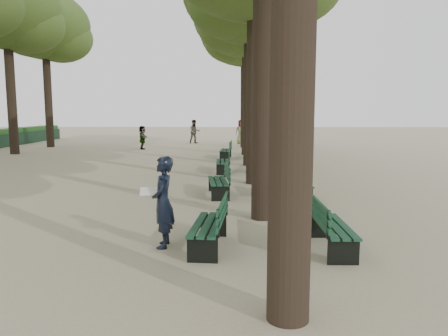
{
  "coord_description": "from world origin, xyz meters",
  "views": [
    {
      "loc": [
        0.85,
        -7.06,
        2.53
      ],
      "look_at": [
        0.6,
        3.0,
        1.2
      ],
      "focal_mm": 35.0,
      "sensor_mm": 36.0,
      "label": 1
    }
  ],
  "objects": [
    {
      "name": "bench_right_1",
      "position": [
        2.63,
        5.48,
        0.27
      ],
      "size": [
        0.8,
        1.86,
        0.92
      ],
      "color": "black",
      "rests_on": "ground"
    },
    {
      "name": "bench_left_1",
      "position": [
        0.37,
        5.75,
        0.27
      ],
      "size": [
        0.76,
        1.85,
        0.92
      ],
      "color": "black",
      "rests_on": "ground"
    },
    {
      "name": "pedestrian_a",
      "position": [
        -2.25,
        26.58,
        0.9
      ],
      "size": [
        0.95,
        0.64,
        1.81
      ],
      "primitive_type": "imported",
      "rotation": [
        0.0,
        0.0,
        0.34
      ],
      "color": "#262628",
      "rests_on": "ground"
    },
    {
      "name": "pedestrian_c",
      "position": [
        4.49,
        23.04,
        0.77
      ],
      "size": [
        0.66,
        0.95,
        1.54
      ],
      "primitive_type": "imported",
      "rotation": [
        0.0,
        0.0,
        2.01
      ],
      "color": "#262628",
      "rests_on": "ground"
    },
    {
      "name": "ground",
      "position": [
        0.0,
        0.0,
        0.0
      ],
      "size": [
        120.0,
        120.0,
        0.0
      ],
      "primitive_type": "plane",
      "color": "tan",
      "rests_on": "ground"
    },
    {
      "name": "bench_left_2",
      "position": [
        0.37,
        10.7,
        0.27
      ],
      "size": [
        0.61,
        1.81,
        0.92
      ],
      "color": "black",
      "rests_on": "ground"
    },
    {
      "name": "man_with_map",
      "position": [
        -0.47,
        0.81,
        0.85
      ],
      "size": [
        0.62,
        0.7,
        1.7
      ],
      "color": "black",
      "rests_on": "ground"
    },
    {
      "name": "bench_right_3",
      "position": [
        2.63,
        15.19,
        0.27
      ],
      "size": [
        0.65,
        1.82,
        0.92
      ],
      "color": "black",
      "rests_on": "ground"
    },
    {
      "name": "pedestrian_e",
      "position": [
        -5.19,
        21.33,
        0.77
      ],
      "size": [
        0.76,
        1.44,
        1.53
      ],
      "primitive_type": "imported",
      "rotation": [
        0.0,
        0.0,
        1.91
      ],
      "color": "#262628",
      "rests_on": "ground"
    },
    {
      "name": "tree_far_5",
      "position": [
        -12.0,
        23.0,
        8.14
      ],
      "size": [
        6.0,
        6.0,
        10.45
      ],
      "color": "#33261C",
      "rests_on": "ground"
    },
    {
      "name": "tree_central_5",
      "position": [
        1.5,
        23.0,
        7.65
      ],
      "size": [
        6.0,
        6.0,
        9.95
      ],
      "color": "#33261C",
      "rests_on": "ground"
    },
    {
      "name": "bench_left_3",
      "position": [
        0.37,
        15.85,
        0.27
      ],
      "size": [
        0.65,
        1.82,
        0.92
      ],
      "color": "black",
      "rests_on": "ground"
    },
    {
      "name": "bench_left_0",
      "position": [
        0.37,
        0.74,
        0.27
      ],
      "size": [
        0.7,
        1.84,
        0.92
      ],
      "color": "black",
      "rests_on": "ground"
    },
    {
      "name": "tree_central_4",
      "position": [
        1.5,
        18.0,
        7.65
      ],
      "size": [
        6.0,
        6.0,
        9.95
      ],
      "color": "#33261C",
      "rests_on": "ground"
    },
    {
      "name": "tree_far_4",
      "position": [
        -12.0,
        18.0,
        8.14
      ],
      "size": [
        6.0,
        6.0,
        10.45
      ],
      "color": "#33261C",
      "rests_on": "ground"
    },
    {
      "name": "bench_right_0",
      "position": [
        2.63,
        0.69,
        0.27
      ],
      "size": [
        0.6,
        1.81,
        0.92
      ],
      "color": "black",
      "rests_on": "ground"
    },
    {
      "name": "bench_right_2",
      "position": [
        2.63,
        10.46,
        0.27
      ],
      "size": [
        0.8,
        1.86,
        0.92
      ],
      "color": "black",
      "rests_on": "ground"
    },
    {
      "name": "pedestrian_d",
      "position": [
        1.32,
        26.14,
        0.92
      ],
      "size": [
        0.96,
        0.61,
        1.83
      ],
      "primitive_type": "imported",
      "rotation": [
        0.0,
        0.0,
        0.29
      ],
      "color": "#262628",
      "rests_on": "ground"
    }
  ]
}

